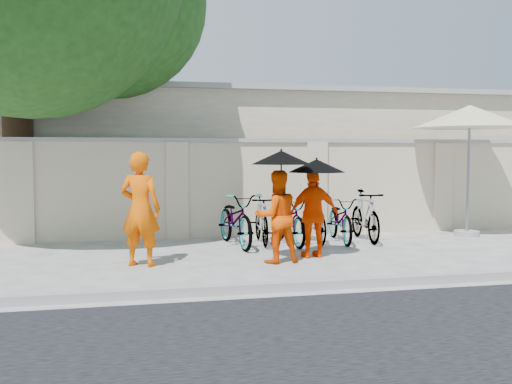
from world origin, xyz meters
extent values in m
plane|color=beige|center=(0.00, 0.00, 0.00)|extent=(80.00, 80.00, 0.00)
cube|color=gray|center=(0.00, -1.70, 0.06)|extent=(40.00, 0.16, 0.12)
cube|color=beige|center=(1.00, 3.20, 1.00)|extent=(20.00, 0.30, 2.00)
cube|color=beige|center=(2.00, 7.00, 1.60)|extent=(14.00, 6.00, 3.20)
cylinder|color=#482815|center=(-4.20, 3.90, 2.20)|extent=(0.60, 0.60, 4.40)
sphere|color=#286121|center=(-2.30, 3.60, 4.90)|extent=(4.00, 4.00, 4.00)
imported|color=#F45C02|center=(-1.78, 0.36, 0.90)|extent=(0.78, 0.67, 1.80)
imported|color=#F04702|center=(0.38, 0.18, 0.75)|extent=(0.79, 0.65, 1.50)
cylinder|color=black|center=(0.43, 0.10, 1.28)|extent=(0.02, 0.02, 0.86)
cone|color=black|center=(0.43, 0.10, 1.71)|extent=(0.96, 0.96, 0.22)
imported|color=#FF3F00|center=(1.10, 0.48, 0.75)|extent=(0.91, 0.46, 1.50)
cylinder|color=black|center=(1.12, 0.40, 1.21)|extent=(0.02, 0.02, 0.72)
cone|color=black|center=(1.12, 0.40, 1.56)|extent=(0.96, 0.96, 0.22)
cylinder|color=gray|center=(5.10, 2.19, 0.05)|extent=(0.53, 0.53, 0.11)
cylinder|color=gray|center=(5.10, 2.19, 1.25)|extent=(0.06, 0.06, 2.50)
cone|color=beige|center=(5.10, 2.19, 2.55)|extent=(3.04, 3.04, 0.48)
imported|color=gray|center=(0.02, 1.92, 0.51)|extent=(0.90, 2.01, 1.02)
imported|color=gray|center=(0.55, 2.06, 0.48)|extent=(0.58, 1.63, 0.96)
imported|color=gray|center=(1.08, 1.92, 0.47)|extent=(0.72, 1.81, 0.93)
imported|color=gray|center=(1.62, 2.03, 0.48)|extent=(0.51, 1.61, 0.96)
imported|color=gray|center=(2.15, 1.96, 0.46)|extent=(0.80, 1.79, 0.91)
imported|color=gray|center=(2.68, 1.99, 0.52)|extent=(0.62, 1.75, 1.03)
camera|label=1|loc=(-1.89, -8.70, 1.79)|focal=40.00mm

